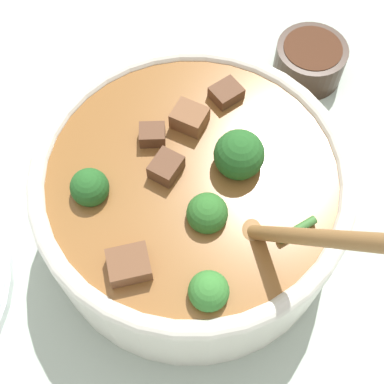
{
  "coord_description": "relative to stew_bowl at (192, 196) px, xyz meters",
  "views": [
    {
      "loc": [
        -0.22,
        -0.02,
        0.5
      ],
      "look_at": [
        0.0,
        0.0,
        0.07
      ],
      "focal_mm": 50.0,
      "sensor_mm": 36.0,
      "label": 1
    }
  ],
  "objects": [
    {
      "name": "ground_plane",
      "position": [
        0.0,
        0.0,
        -0.06
      ],
      "size": [
        4.0,
        4.0,
        0.0
      ],
      "primitive_type": "plane",
      "color": "#ADBCAD"
    },
    {
      "name": "stew_bowl",
      "position": [
        0.0,
        0.0,
        0.0
      ],
      "size": [
        0.28,
        0.28,
        0.25
      ],
      "color": "white",
      "rests_on": "ground_plane"
    },
    {
      "name": "condiment_bowl",
      "position": [
        0.21,
        -0.12,
        -0.04
      ],
      "size": [
        0.08,
        0.08,
        0.05
      ],
      "color": "black",
      "rests_on": "ground_plane"
    }
  ]
}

